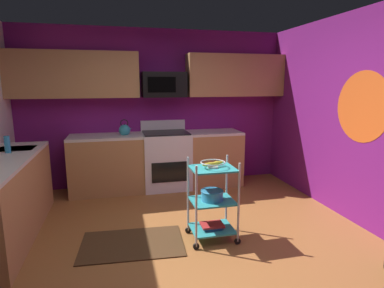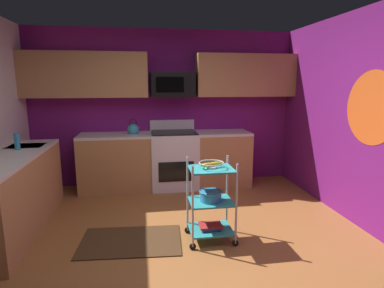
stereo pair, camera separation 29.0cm
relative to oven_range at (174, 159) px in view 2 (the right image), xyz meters
name	(u,v)px [view 2 (the right image)]	position (x,y,z in m)	size (l,w,h in m)	color
floor	(183,253)	(-0.13, -2.10, -0.50)	(4.40, 4.80, 0.04)	#995B2D
wall_back	(164,108)	(-0.13, 0.33, 0.82)	(4.52, 0.06, 2.60)	#751970
wall_flower_decal	(371,108)	(2.07, -1.88, 0.97)	(0.86, 0.86, 0.00)	#E5591E
counter_run	(114,171)	(-0.94, -0.56, -0.01)	(3.59, 2.64, 0.92)	#B27F4C
oven_range	(174,159)	(0.00, 0.00, 0.00)	(0.76, 0.65, 1.10)	white
upper_cabinets	(163,75)	(-0.15, 0.13, 1.37)	(4.40, 0.33, 0.70)	#B27F4C
microwave	(173,85)	(0.00, 0.10, 1.22)	(0.70, 0.39, 0.40)	black
rolling_cart	(211,201)	(0.21, -1.90, -0.03)	(0.54, 0.40, 0.91)	silver
fruit_bowl	(211,164)	(0.21, -1.90, 0.40)	(0.27, 0.27, 0.07)	silver
mixing_bowl_large	(210,196)	(0.21, -1.90, 0.04)	(0.25, 0.25, 0.11)	#338CBF
book_stack	(211,226)	(0.21, -1.90, -0.32)	(0.26, 0.19, 0.05)	#1E4C8C
kettle	(133,129)	(-0.66, 0.00, 0.52)	(0.21, 0.18, 0.26)	teal
dish_soap_bottle	(17,142)	(-2.04, -1.01, 0.54)	(0.06, 0.06, 0.20)	#2D8CBF
floor_rug	(131,241)	(-0.67, -1.82, -0.47)	(1.10, 0.70, 0.01)	#472D19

